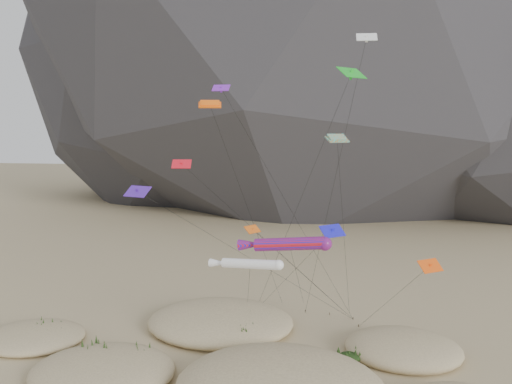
# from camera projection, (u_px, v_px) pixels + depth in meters

# --- Properties ---
(dune_grass) EXTENTS (40.16, 29.05, 1.45)m
(dune_grass) POSITION_uv_depth(u_px,v_px,m) (211.00, 383.00, 41.04)
(dune_grass) COLOR black
(dune_grass) RESTS_ON ground
(kite_stakes) EXTENTS (22.79, 5.17, 0.30)m
(kite_stakes) POSITION_uv_depth(u_px,v_px,m) (277.00, 312.00, 58.67)
(kite_stakes) COLOR #3F2D1E
(kite_stakes) RESTS_ON ground
(rainbow_tube_kite) EXTENTS (8.27, 19.99, 12.77)m
(rainbow_tube_kite) POSITION_uv_depth(u_px,v_px,m) (286.00, 244.00, 42.62)
(rainbow_tube_kite) COLOR red
(rainbow_tube_kite) RESTS_ON ground
(white_tube_kite) EXTENTS (6.90, 17.50, 10.77)m
(white_tube_kite) POSITION_uv_depth(u_px,v_px,m) (247.00, 264.00, 42.95)
(white_tube_kite) COLOR white
(white_tube_kite) RESTS_ON ground
(orange_parafoil) EXTENTS (7.31, 11.93, 24.49)m
(orange_parafoil) POSITION_uv_depth(u_px,v_px,m) (211.00, 108.00, 49.54)
(orange_parafoil) COLOR #F45B0C
(orange_parafoil) RESTS_ON ground
(multi_parafoil) EXTENTS (3.04, 9.88, 21.17)m
(multi_parafoil) POSITION_uv_depth(u_px,v_px,m) (337.00, 141.00, 48.09)
(multi_parafoil) COLOR orange
(multi_parafoil) RESTS_ON ground
(delta_kites) EXTENTS (28.81, 15.35, 29.98)m
(delta_kites) POSITION_uv_depth(u_px,v_px,m) (293.00, 173.00, 45.15)
(delta_kites) COLOR #EB4B0C
(delta_kites) RESTS_ON ground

